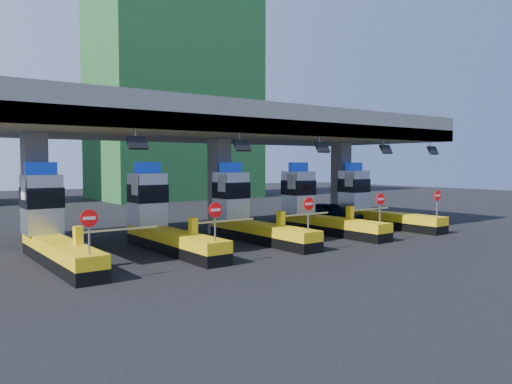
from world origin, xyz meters
TOP-DOWN VIEW (x-y plane):
  - ground at (0.00, 0.00)m, footprint 120.00×120.00m
  - toll_canopy at (0.00, 2.87)m, footprint 28.00×12.09m
  - toll_lane_far_left at (-10.00, 0.28)m, footprint 4.43×8.00m
  - toll_lane_left at (-5.00, 0.28)m, footprint 4.43×8.00m
  - toll_lane_center at (0.00, 0.28)m, footprint 4.43×8.00m
  - toll_lane_right at (5.00, 0.28)m, footprint 4.43×8.00m
  - toll_lane_far_right at (10.00, 0.28)m, footprint 4.43×8.00m
  - bg_building_scaffold at (12.00, 32.00)m, footprint 18.00×12.00m
  - van at (8.06, 2.08)m, footprint 3.00×4.84m

SIDE VIEW (x-z plane):
  - ground at x=0.00m, z-range 0.00..0.00m
  - van at x=8.06m, z-range 0.00..1.54m
  - toll_lane_far_left at x=-10.00m, z-range -0.68..3.47m
  - toll_lane_left at x=-5.00m, z-range -0.68..3.47m
  - toll_lane_center at x=0.00m, z-range -0.68..3.47m
  - toll_lane_right at x=5.00m, z-range -0.68..3.47m
  - toll_lane_far_right at x=10.00m, z-range -0.68..3.47m
  - toll_canopy at x=0.00m, z-range 2.63..9.63m
  - bg_building_scaffold at x=12.00m, z-range 0.00..28.00m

